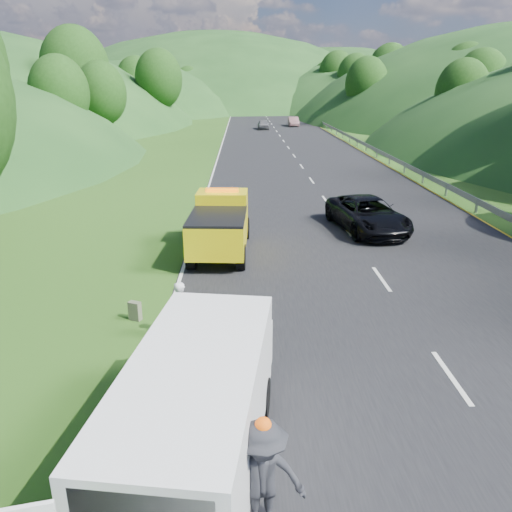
{
  "coord_description": "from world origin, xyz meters",
  "views": [
    {
      "loc": [
        -1.73,
        -11.7,
        6.39
      ],
      "look_at": [
        -1.33,
        2.84,
        1.3
      ],
      "focal_mm": 35.0,
      "sensor_mm": 36.0,
      "label": 1
    }
  ],
  "objects_px": {
    "tow_truck": "(221,224)",
    "white_van": "(198,407)",
    "child": "(229,359)",
    "woman": "(183,338)",
    "suitcase": "(135,311)",
    "passing_suv": "(366,230)"
  },
  "relations": [
    {
      "from": "tow_truck",
      "to": "white_van",
      "type": "height_order",
      "value": "tow_truck"
    },
    {
      "from": "tow_truck",
      "to": "child",
      "type": "relative_size",
      "value": 5.35
    },
    {
      "from": "child",
      "to": "tow_truck",
      "type": "bearing_deg",
      "value": 106.02
    },
    {
      "from": "woman",
      "to": "suitcase",
      "type": "height_order",
      "value": "woman"
    },
    {
      "from": "white_van",
      "to": "tow_truck",
      "type": "bearing_deg",
      "value": 98.59
    },
    {
      "from": "white_van",
      "to": "suitcase",
      "type": "bearing_deg",
      "value": 119.64
    },
    {
      "from": "white_van",
      "to": "passing_suv",
      "type": "xyz_separation_m",
      "value": [
        6.39,
        14.6,
        -1.28
      ]
    },
    {
      "from": "white_van",
      "to": "passing_suv",
      "type": "relative_size",
      "value": 1.25
    },
    {
      "from": "suitcase",
      "to": "woman",
      "type": "bearing_deg",
      "value": -37.37
    },
    {
      "from": "white_van",
      "to": "woman",
      "type": "height_order",
      "value": "white_van"
    },
    {
      "from": "child",
      "to": "passing_suv",
      "type": "bearing_deg",
      "value": 73.81
    },
    {
      "from": "passing_suv",
      "to": "tow_truck",
      "type": "bearing_deg",
      "value": -165.98
    },
    {
      "from": "suitcase",
      "to": "tow_truck",
      "type": "bearing_deg",
      "value": 69.56
    },
    {
      "from": "woman",
      "to": "passing_suv",
      "type": "xyz_separation_m",
      "value": [
        7.23,
        9.88,
        0.0
      ]
    },
    {
      "from": "white_van",
      "to": "suitcase",
      "type": "distance_m",
      "value": 6.35
    },
    {
      "from": "passing_suv",
      "to": "child",
      "type": "bearing_deg",
      "value": -128.43
    },
    {
      "from": "passing_suv",
      "to": "woman",
      "type": "bearing_deg",
      "value": -135.93
    },
    {
      "from": "white_van",
      "to": "woman",
      "type": "xyz_separation_m",
      "value": [
        -0.84,
        4.71,
        -1.28
      ]
    },
    {
      "from": "white_van",
      "to": "suitcase",
      "type": "relative_size",
      "value": 12.13
    },
    {
      "from": "child",
      "to": "woman",
      "type": "bearing_deg",
      "value": 151.71
    },
    {
      "from": "tow_truck",
      "to": "white_van",
      "type": "distance_m",
      "value": 11.74
    },
    {
      "from": "tow_truck",
      "to": "suitcase",
      "type": "height_order",
      "value": "tow_truck"
    }
  ]
}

